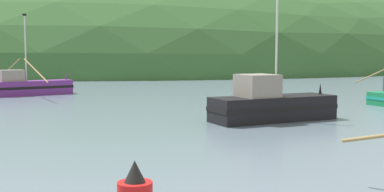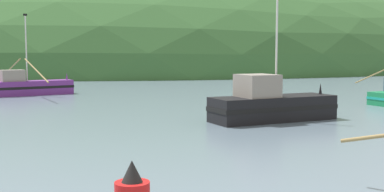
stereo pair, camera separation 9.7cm
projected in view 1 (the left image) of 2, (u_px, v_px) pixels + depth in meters
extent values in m
ellipsoid|color=#47703D|center=(165.00, 64.00, 169.56)|extent=(163.19, 130.56, 72.63)
ellipsoid|color=#386633|center=(135.00, 66.00, 143.07)|extent=(188.89, 151.11, 56.92)
ellipsoid|color=#386633|center=(338.00, 59.00, 280.07)|extent=(136.14, 108.92, 36.12)
cylinder|color=#997F4C|center=(377.00, 73.00, 41.14)|extent=(1.24, 4.97, 2.10)
cube|color=#6B2D84|center=(23.00, 88.00, 45.33)|extent=(9.21, 4.88, 1.37)
cube|color=black|center=(23.00, 88.00, 45.33)|extent=(9.31, 4.92, 0.25)
cone|color=#6B2D84|center=(66.00, 76.00, 47.51)|extent=(0.26, 0.26, 0.70)
cube|color=gray|center=(12.00, 76.00, 44.70)|extent=(2.43, 2.09, 1.07)
cylinder|color=silver|center=(25.00, 49.00, 45.19)|extent=(0.12, 0.12, 6.09)
cube|color=black|center=(24.00, 15.00, 44.90)|extent=(0.35, 0.15, 0.20)
cylinder|color=#997F4C|center=(11.00, 67.00, 48.98)|extent=(2.59, 6.88, 1.90)
cylinder|color=#997F4C|center=(35.00, 70.00, 41.35)|extent=(2.59, 6.88, 1.90)
cube|color=black|center=(273.00, 108.00, 28.76)|extent=(8.07, 4.02, 1.47)
cube|color=black|center=(273.00, 107.00, 28.75)|extent=(8.15, 4.06, 0.26)
cone|color=black|center=(320.00, 88.00, 30.18)|extent=(0.24, 0.24, 0.70)
cube|color=gray|center=(257.00, 86.00, 28.14)|extent=(2.47, 2.54, 1.33)
cylinder|color=silver|center=(277.00, 48.00, 28.50)|extent=(0.12, 0.12, 5.78)
cone|color=black|center=(135.00, 171.00, 10.85)|extent=(0.48, 0.48, 0.50)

